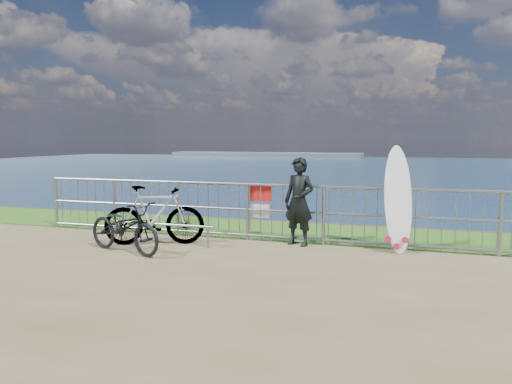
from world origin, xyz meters
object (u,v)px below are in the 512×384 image
(surfer, at_px, (299,202))
(bicycle_far, at_px, (154,215))
(surfboard, at_px, (398,203))
(bicycle_near, at_px, (124,227))

(surfer, distance_m, bicycle_far, 2.71)
(surfer, distance_m, surfboard, 1.77)
(bicycle_far, bearing_deg, surfboard, -103.41)
(surfboard, xyz_separation_m, bicycle_near, (-4.53, -1.49, -0.42))
(bicycle_far, bearing_deg, surfer, -96.32)
(surfboard, distance_m, bicycle_near, 4.78)
(surfboard, bearing_deg, bicycle_far, -170.27)
(bicycle_far, bearing_deg, bicycle_near, 143.60)
(bicycle_near, xyz_separation_m, bicycle_far, (0.17, 0.74, 0.11))
(surfer, xyz_separation_m, surfboard, (1.77, -0.03, 0.05))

